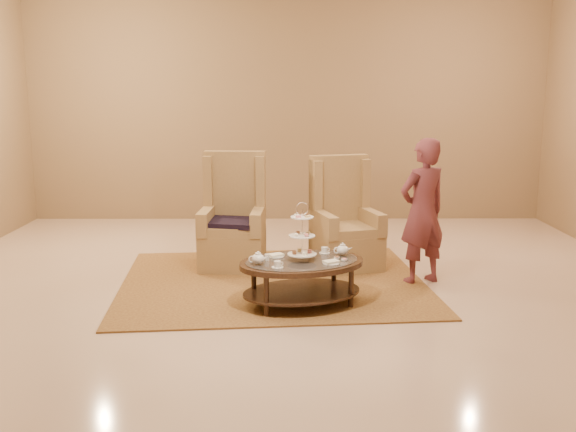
{
  "coord_description": "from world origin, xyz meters",
  "views": [
    {
      "loc": [
        -0.02,
        -6.06,
        2.03
      ],
      "look_at": [
        0.0,
        0.2,
        0.79
      ],
      "focal_mm": 40.0,
      "sensor_mm": 36.0,
      "label": 1
    }
  ],
  "objects_px": {
    "tea_table": "(302,269)",
    "armchair_left": "(234,228)",
    "person": "(423,212)",
    "armchair_right": "(344,230)"
  },
  "relations": [
    {
      "from": "armchair_left",
      "to": "person",
      "type": "relative_size",
      "value": 0.86
    },
    {
      "from": "armchair_left",
      "to": "person",
      "type": "xyz_separation_m",
      "value": [
        2.04,
        -0.67,
        0.32
      ]
    },
    {
      "from": "armchair_right",
      "to": "tea_table",
      "type": "bearing_deg",
      "value": -126.35
    },
    {
      "from": "armchair_right",
      "to": "person",
      "type": "xyz_separation_m",
      "value": [
        0.76,
        -0.66,
        0.34
      ]
    },
    {
      "from": "tea_table",
      "to": "armchair_left",
      "type": "xyz_separation_m",
      "value": [
        -0.76,
        1.43,
        0.08
      ]
    },
    {
      "from": "tea_table",
      "to": "person",
      "type": "relative_size",
      "value": 0.9
    },
    {
      "from": "armchair_left",
      "to": "person",
      "type": "height_order",
      "value": "person"
    },
    {
      "from": "tea_table",
      "to": "person",
      "type": "bearing_deg",
      "value": 12.65
    },
    {
      "from": "armchair_left",
      "to": "person",
      "type": "distance_m",
      "value": 2.18
    },
    {
      "from": "armchair_right",
      "to": "person",
      "type": "relative_size",
      "value": 0.83
    }
  ]
}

